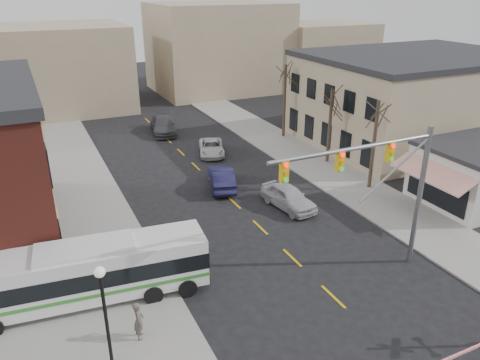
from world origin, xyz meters
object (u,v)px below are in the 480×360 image
object	(u,v)px
street_lamp	(103,297)
car_c	(212,147)
transit_bus	(88,272)
car_d	(163,125)
pedestrian_near	(139,320)
car_b	(222,178)
pedestrian_far	(110,271)
car_a	(288,197)
traffic_signal_mast	(385,176)

from	to	relation	value
street_lamp	car_c	size ratio (longest dim) A/B	1.01
transit_bus	street_lamp	distance (m)	5.10
car_d	pedestrian_near	distance (m)	31.05
car_b	pedestrian_near	bearing A→B (deg)	70.53
pedestrian_far	car_c	bearing A→B (deg)	-5.41
car_c	transit_bus	bearing A→B (deg)	-109.14
street_lamp	car_c	bearing A→B (deg)	58.81
car_a	car_b	size ratio (longest dim) A/B	0.97
car_b	car_c	distance (m)	7.64
car_b	pedestrian_near	world-z (taller)	pedestrian_near
street_lamp	traffic_signal_mast	bearing A→B (deg)	3.00
car_a	car_d	world-z (taller)	car_d
transit_bus	street_lamp	xyz separation A→B (m)	(0.05, -4.79, 1.76)
transit_bus	car_a	xyz separation A→B (m)	(14.20, 4.87, -0.88)
car_c	pedestrian_far	size ratio (longest dim) A/B	2.99
traffic_signal_mast	pedestrian_far	bearing A→B (deg)	159.72
car_b	car_d	xyz separation A→B (m)	(0.02, 15.62, 0.02)
transit_bus	car_b	world-z (taller)	transit_bus
traffic_signal_mast	pedestrian_far	distance (m)	14.79
transit_bus	pedestrian_near	distance (m)	4.08
traffic_signal_mast	street_lamp	distance (m)	14.41
street_lamp	car_d	size ratio (longest dim) A/B	0.83
car_d	transit_bus	bearing A→B (deg)	-103.39
transit_bus	car_d	distance (m)	28.10
car_c	pedestrian_far	xyz separation A→B (m)	(-12.35, -16.60, 0.25)
traffic_signal_mast	car_b	distance (m)	15.22
traffic_signal_mast	car_a	xyz separation A→B (m)	(-0.05, 8.91, -4.91)
traffic_signal_mast	pedestrian_far	xyz separation A→B (m)	(-13.12, 4.85, -4.81)
car_b	pedestrian_near	distance (m)	16.97
transit_bus	traffic_signal_mast	distance (m)	15.36
pedestrian_near	car_c	bearing A→B (deg)	-16.65
car_a	pedestrian_near	xyz separation A→B (m)	(-12.71, -8.62, 0.24)
car_d	car_c	bearing A→B (deg)	-65.15
street_lamp	pedestrian_far	bearing A→B (deg)	79.00
transit_bus	car_c	bearing A→B (deg)	52.24
car_c	car_a	bearing A→B (deg)	-68.10
transit_bus	street_lamp	size ratio (longest dim) A/B	2.49
transit_bus	car_c	xyz separation A→B (m)	(13.48, 17.41, -1.04)
traffic_signal_mast	car_b	world-z (taller)	traffic_signal_mast
car_c	car_d	bearing A→B (deg)	122.99
car_d	car_b	bearing A→B (deg)	-79.59
traffic_signal_mast	car_a	bearing A→B (deg)	90.34
car_b	pedestrian_far	size ratio (longest dim) A/B	3.15
car_b	pedestrian_far	bearing A→B (deg)	58.25
transit_bus	car_d	xyz separation A→B (m)	(11.36, 25.69, -0.86)
car_a	car_d	size ratio (longest dim) A/B	0.83
car_c	pedestrian_far	world-z (taller)	pedestrian_far
street_lamp	car_b	size ratio (longest dim) A/B	0.96
pedestrian_near	pedestrian_far	xyz separation A→B (m)	(-0.36, 4.55, -0.15)
car_d	pedestrian_near	world-z (taller)	pedestrian_near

